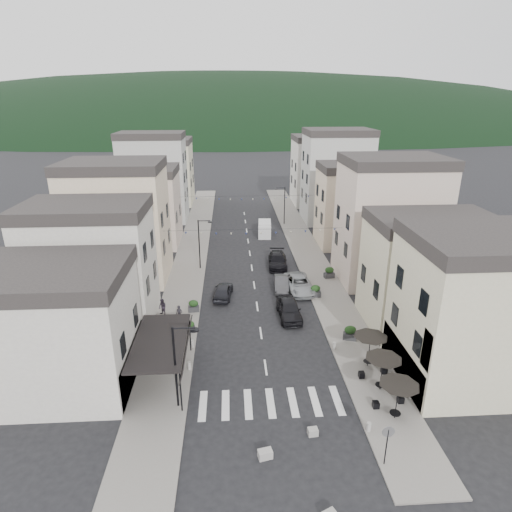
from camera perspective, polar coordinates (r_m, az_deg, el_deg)
The scene contains 32 objects.
ground at distance 28.67m, azimuth 2.36°, elevation -21.53°, with size 700.00×700.00×0.00m, color black.
sidewalk_left at distance 56.72m, azimuth -8.47°, elevation 0.61°, with size 4.00×76.00×0.12m, color slate.
sidewalk_right at distance 57.35m, azimuth 6.62°, elevation 0.93°, with size 4.00×76.00×0.12m, color slate.
hill_backdrop at distance 321.72m, azimuth -3.24°, elevation 17.14°, with size 640.00×360.00×70.00m, color black.
boutique_building at distance 32.96m, azimuth -26.83°, elevation -9.36°, with size 12.00×8.00×8.00m, color beige.
bistro_building at distance 33.47m, azimuth 27.48°, elevation -7.08°, with size 10.00×8.00×10.00m, color #C0BB99.
boutique_awning at distance 31.08m, azimuth -12.20°, elevation -11.15°, with size 3.77×7.50×3.28m.
buildings_row_left at distance 61.53m, azimuth -14.92°, elevation 7.61°, with size 10.20×54.16×14.00m.
buildings_row_right at distance 61.52m, azimuth 12.63°, elevation 7.99°, with size 10.20×54.16×14.50m.
cafe_terrace at distance 30.98m, azimuth 16.60°, elevation -13.38°, with size 2.50×8.10×2.53m.
streetlamp_left_near at distance 28.07m, azimuth -10.20°, elevation -13.36°, with size 1.70×0.56×6.00m.
streetlamp_left_far at distance 49.75m, azimuth -7.30°, elevation 2.24°, with size 1.70×0.56×6.00m.
streetlamp_right_far at distance 67.47m, azimuth 3.60°, elevation 7.25°, with size 1.70×0.56×6.00m.
traffic_sign at distance 26.03m, azimuth 17.13°, elevation -22.17°, with size 0.70×0.07×2.70m.
bollards at distance 32.70m, azimuth 1.37°, elevation -14.53°, with size 11.66×10.26×0.60m.
bunting_near at distance 45.29m, azimuth -0.33°, elevation 3.15°, with size 19.00×0.28×0.62m.
bunting_far at distance 60.72m, azimuth -1.18°, elevation 7.67°, with size 19.00×0.28×0.62m.
parked_car_a at distance 39.72m, azimuth 4.44°, elevation -7.06°, with size 1.96×4.88×1.66m, color black.
parked_car_b at distance 45.20m, azimuth 3.40°, elevation -3.69°, with size 1.42×4.07×1.34m, color #333336.
parked_car_c at distance 45.01m, azimuth 5.75°, elevation -3.72°, with size 2.55×5.53×1.54m, color gray.
parked_car_d at distance 51.10m, azimuth 2.90°, elevation -0.61°, with size 2.15×5.29×1.53m, color black.
parked_car_e at distance 43.47m, azimuth -4.41°, elevation -4.67°, with size 1.71×4.25×1.45m, color black.
delivery_van at distance 62.59m, azimuth 1.16°, elevation 3.72°, with size 2.14×4.66×2.17m.
pedestrian_a at distance 39.12m, azimuth -10.19°, elevation -7.64°, with size 0.59×0.39×1.63m, color black.
pedestrian_b at distance 40.65m, azimuth -12.35°, elevation -6.68°, with size 0.78×0.61×1.61m, color #27202B.
concrete_block_a at distance 26.61m, azimuth 1.23°, elevation -24.90°, with size 0.80×0.50×0.50m, color #9B9692.
concrete_block_b at distance 28.08m, azimuth 7.59°, elevation -22.21°, with size 0.60×0.45×0.45m, color gray.
planter_la at distance 37.65m, azimuth -8.82°, elevation -9.29°, with size 1.01×0.70×1.03m.
planter_lb at distance 40.92m, azimuth -8.32°, elevation -6.60°, with size 1.08×0.67×1.15m.
planter_ra at distance 36.98m, azimuth 12.42°, elevation -9.97°, with size 1.23×0.89×1.24m.
planter_rb at distance 43.74m, azimuth 7.91°, elevation -4.64°, with size 1.14×0.66×1.25m.
planter_rc at distance 48.43m, azimuth 9.74°, elevation -2.17°, with size 1.22×0.82×1.26m.
Camera 1 is at (-2.40, -21.14, 19.23)m, focal length 30.00 mm.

